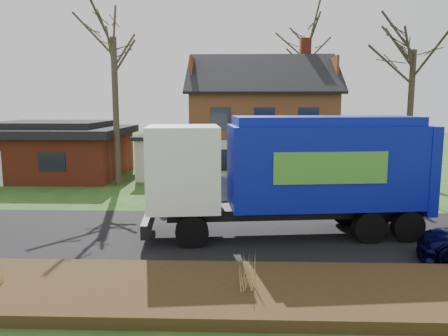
{
  "coord_description": "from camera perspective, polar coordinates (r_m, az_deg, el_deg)",
  "views": [
    {
      "loc": [
        0.5,
        -15.83,
        4.89
      ],
      "look_at": [
        -0.13,
        2.5,
        2.17
      ],
      "focal_mm": 35.0,
      "sensor_mm": 36.0,
      "label": 1
    }
  ],
  "objects": [
    {
      "name": "garbage_truck",
      "position": [
        16.22,
        9.13,
        0.04
      ],
      "size": [
        10.58,
        3.93,
        4.43
      ],
      "rotation": [
        0.0,
        0.0,
        0.11
      ],
      "color": "black",
      "rests_on": "ground"
    },
    {
      "name": "tree_back",
      "position": [
        37.25,
        10.92,
        17.5
      ],
      "size": [
        4.11,
        4.11,
        13.01
      ],
      "color": "#403526",
      "rests_on": "ground"
    },
    {
      "name": "grass_clump_mid",
      "position": [
        11.15,
        3.11,
        -13.3
      ],
      "size": [
        0.33,
        0.27,
        0.93
      ],
      "color": "#AE8B4D",
      "rests_on": "mulch_verge"
    },
    {
      "name": "mulch_verge",
      "position": [
        11.56,
        -0.7,
        -15.78
      ],
      "size": [
        80.0,
        3.5,
        0.3
      ],
      "primitive_type": "cube",
      "color": "black",
      "rests_on": "ground"
    },
    {
      "name": "silver_sedan",
      "position": [
        21.4,
        -2.23,
        -2.44
      ],
      "size": [
        5.46,
        3.75,
        1.7
      ],
      "primitive_type": "imported",
      "rotation": [
        0.0,
        0.0,
        1.99
      ],
      "color": "#A7A9AF",
      "rests_on": "ground"
    },
    {
      "name": "tree_front_east",
      "position": [
        29.23,
        23.72,
        16.52
      ],
      "size": [
        4.14,
        4.14,
        11.5
      ],
      "color": "#3A3222",
      "rests_on": "ground"
    },
    {
      "name": "tree_front_west",
      "position": [
        27.16,
        -14.38,
        18.9
      ],
      "size": [
        4.06,
        4.06,
        12.06
      ],
      "color": "#423827",
      "rests_on": "ground"
    },
    {
      "name": "ranch_house",
      "position": [
        31.57,
        -21.39,
        2.27
      ],
      "size": [
        9.8,
        8.2,
        3.7
      ],
      "color": "maroon",
      "rests_on": "ground"
    },
    {
      "name": "ground",
      "position": [
        16.57,
        0.16,
        -8.72
      ],
      "size": [
        120.0,
        120.0,
        0.0
      ],
      "primitive_type": "plane",
      "color": "#274918",
      "rests_on": "ground"
    },
    {
      "name": "main_house",
      "position": [
        29.76,
        3.9,
        6.77
      ],
      "size": [
        12.95,
        8.95,
        9.26
      ],
      "color": "beige",
      "rests_on": "ground"
    },
    {
      "name": "road",
      "position": [
        16.57,
        0.16,
        -8.69
      ],
      "size": [
        80.0,
        7.0,
        0.02
      ],
      "primitive_type": "cube",
      "color": "black",
      "rests_on": "ground"
    }
  ]
}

